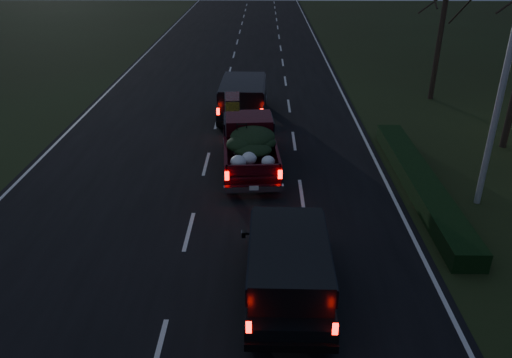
# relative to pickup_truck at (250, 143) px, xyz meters

# --- Properties ---
(ground) EXTENTS (120.00, 120.00, 0.00)m
(ground) POSITION_rel_pickup_truck_xyz_m (-1.73, -4.75, -1.01)
(ground) COLOR black
(ground) RESTS_ON ground
(road_asphalt) EXTENTS (14.00, 120.00, 0.02)m
(road_asphalt) POSITION_rel_pickup_truck_xyz_m (-1.73, -4.75, -1.00)
(road_asphalt) COLOR black
(road_asphalt) RESTS_ON ground
(hedge_row) EXTENTS (1.00, 10.00, 0.60)m
(hedge_row) POSITION_rel_pickup_truck_xyz_m (6.07, -1.75, -0.71)
(hedge_row) COLOR black
(hedge_row) RESTS_ON ground
(pickup_truck) EXTENTS (2.35, 5.28, 2.70)m
(pickup_truck) POSITION_rel_pickup_truck_xyz_m (0.00, 0.00, 0.00)
(pickup_truck) COLOR #39070F
(pickup_truck) RESTS_ON ground
(lead_suv) EXTENTS (2.28, 5.23, 1.49)m
(lead_suv) POSITION_rel_pickup_truck_xyz_m (-0.48, 5.96, 0.12)
(lead_suv) COLOR black
(lead_suv) RESTS_ON ground
(rear_suv) EXTENTS (2.18, 4.70, 1.34)m
(rear_suv) POSITION_rel_pickup_truck_xyz_m (1.15, -7.72, 0.01)
(rear_suv) COLOR black
(rear_suv) RESTS_ON ground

